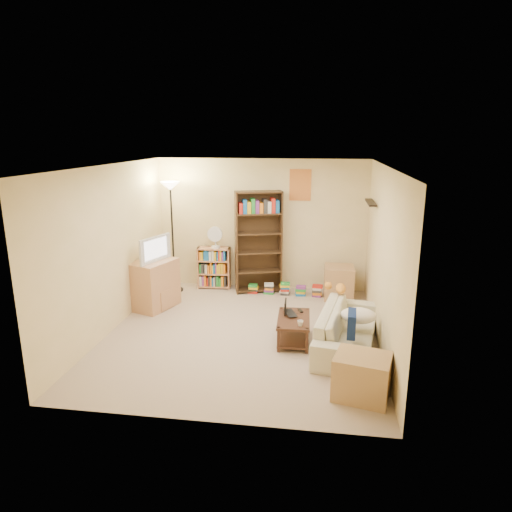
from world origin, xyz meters
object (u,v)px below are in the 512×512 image
(mug, at_px, (300,323))
(end_cabinet, at_px, (362,376))
(television, at_px, (152,249))
(tv_stand, at_px, (154,284))
(coffee_table, at_px, (293,327))
(laptop, at_px, (293,313))
(tabby_cat, at_px, (338,288))
(floor_lamp, at_px, (171,205))
(tall_bookshelf, at_px, (259,240))
(short_bookshelf, at_px, (214,268))
(desk_fan, at_px, (215,236))
(side_table, at_px, (339,282))
(sofa, at_px, (347,328))

(mug, relative_size, end_cabinet, 0.18)
(television, bearing_deg, tv_stand, -70.36)
(coffee_table, bearing_deg, laptop, 93.48)
(tabby_cat, relative_size, tv_stand, 0.52)
(tv_stand, height_order, floor_lamp, floor_lamp)
(tall_bookshelf, bearing_deg, short_bookshelf, 156.72)
(coffee_table, height_order, desk_fan, desk_fan)
(television, height_order, desk_fan, television)
(coffee_table, relative_size, end_cabinet, 1.38)
(tabby_cat, bearing_deg, tv_stand, 173.67)
(end_cabinet, bearing_deg, laptop, 120.40)
(side_table, bearing_deg, desk_fan, 174.84)
(laptop, relative_size, television, 0.53)
(laptop, relative_size, floor_lamp, 0.19)
(tabby_cat, height_order, end_cabinet, tabby_cat)
(tabby_cat, xyz_separation_m, laptop, (-0.66, -0.55, -0.24))
(desk_fan, distance_m, end_cabinet, 4.41)
(desk_fan, relative_size, side_table, 0.71)
(television, relative_size, desk_fan, 1.75)
(tv_stand, height_order, desk_fan, desk_fan)
(floor_lamp, height_order, end_cabinet, floor_lamp)
(mug, relative_size, television, 0.14)
(sofa, relative_size, end_cabinet, 3.21)
(laptop, xyz_separation_m, end_cabinet, (0.88, -1.50, -0.13))
(end_cabinet, bearing_deg, short_bookshelf, 125.62)
(coffee_table, xyz_separation_m, tall_bookshelf, (-0.81, 2.13, 0.79))
(sofa, height_order, television, television)
(tv_stand, bearing_deg, mug, -7.28)
(tabby_cat, bearing_deg, tall_bookshelf, 135.37)
(laptop, xyz_separation_m, floor_lamp, (-2.40, 1.79, 1.29))
(short_bookshelf, relative_size, desk_fan, 1.91)
(floor_lamp, bearing_deg, short_bookshelf, 22.08)
(sofa, bearing_deg, desk_fan, 56.83)
(floor_lamp, bearing_deg, end_cabinet, -45.07)
(floor_lamp, distance_m, end_cabinet, 4.85)
(floor_lamp, xyz_separation_m, end_cabinet, (3.28, -3.29, -1.42))
(sofa, distance_m, short_bookshelf, 3.36)
(tabby_cat, xyz_separation_m, end_cabinet, (0.22, -2.04, -0.36))
(tall_bookshelf, xyz_separation_m, end_cabinet, (1.67, -3.48, -0.77))
(mug, relative_size, side_table, 0.18)
(short_bookshelf, bearing_deg, side_table, -9.21)
(television, distance_m, tall_bookshelf, 2.00)
(television, relative_size, short_bookshelf, 0.92)
(sofa, distance_m, coffee_table, 0.77)
(tv_stand, height_order, side_table, tv_stand)
(coffee_table, xyz_separation_m, short_bookshelf, (-1.70, 2.23, 0.18))
(desk_fan, xyz_separation_m, floor_lamp, (-0.76, -0.25, 0.63))
(tabby_cat, height_order, television, television)
(desk_fan, bearing_deg, tall_bookshelf, -4.05)
(coffee_table, height_order, side_table, side_table)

